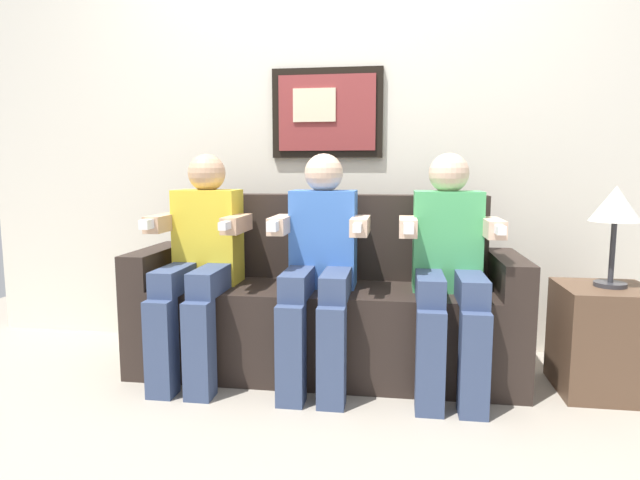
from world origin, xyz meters
The scene contains 8 objects.
ground_plane centered at (0.00, 0.00, 0.00)m, with size 5.63×5.63×0.00m, color #9E9384.
back_wall_assembly centered at (0.00, 0.76, 1.30)m, with size 4.33×0.10×2.60m.
couch centered at (0.00, 0.33, 0.31)m, with size 1.93×0.58×0.90m.
person_on_left centered at (-0.60, 0.16, 0.61)m, with size 0.46×0.56×1.11m.
person_in_middle centered at (0.00, 0.16, 0.61)m, with size 0.46×0.56×1.11m.
person_on_right centered at (0.60, 0.16, 0.61)m, with size 0.46×0.56×1.11m.
side_table_right centered at (1.32, 0.22, 0.25)m, with size 0.40×0.40×0.50m.
table_lamp centered at (1.33, 0.23, 0.86)m, with size 0.22×0.22×0.46m.
Camera 1 is at (0.36, -2.32, 1.03)m, focal length 29.74 mm.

